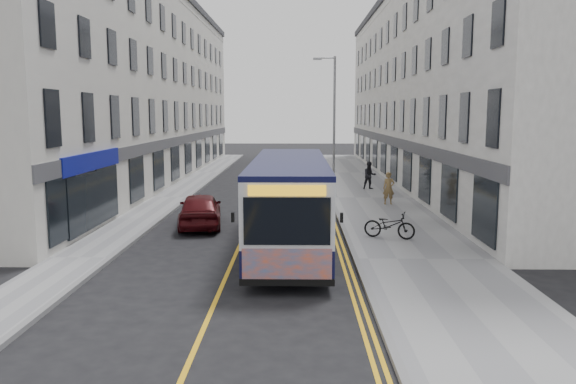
{
  "coord_description": "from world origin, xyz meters",
  "views": [
    {
      "loc": [
        2.07,
        -18.88,
        4.78
      ],
      "look_at": [
        1.72,
        3.62,
        1.6
      ],
      "focal_mm": 35.0,
      "sensor_mm": 36.0,
      "label": 1
    }
  ],
  "objects_px": {
    "pedestrian_near": "(389,188)",
    "car_white": "(313,170)",
    "car_maroon": "(200,210)",
    "bicycle": "(389,225)",
    "pedestrian_far": "(370,175)",
    "streetlamp": "(333,120)",
    "city_bus": "(290,200)"
  },
  "relations": [
    {
      "from": "car_white",
      "to": "pedestrian_near",
      "type": "bearing_deg",
      "value": -67.14
    },
    {
      "from": "streetlamp",
      "to": "bicycle",
      "type": "relative_size",
      "value": 4.18
    },
    {
      "from": "streetlamp",
      "to": "pedestrian_far",
      "type": "relative_size",
      "value": 4.71
    },
    {
      "from": "bicycle",
      "to": "pedestrian_far",
      "type": "bearing_deg",
      "value": 16.12
    },
    {
      "from": "city_bus",
      "to": "car_maroon",
      "type": "bearing_deg",
      "value": 135.97
    },
    {
      "from": "pedestrian_near",
      "to": "car_white",
      "type": "relative_size",
      "value": 0.37
    },
    {
      "from": "car_white",
      "to": "car_maroon",
      "type": "height_order",
      "value": "car_white"
    },
    {
      "from": "bicycle",
      "to": "car_white",
      "type": "height_order",
      "value": "car_white"
    },
    {
      "from": "car_maroon",
      "to": "streetlamp",
      "type": "bearing_deg",
      "value": -130.47
    },
    {
      "from": "streetlamp",
      "to": "pedestrian_near",
      "type": "distance_m",
      "value": 6.09
    },
    {
      "from": "bicycle",
      "to": "car_maroon",
      "type": "bearing_deg",
      "value": 91.2
    },
    {
      "from": "city_bus",
      "to": "pedestrian_near",
      "type": "relative_size",
      "value": 6.61
    },
    {
      "from": "bicycle",
      "to": "car_white",
      "type": "xyz_separation_m",
      "value": [
        -2.35,
        19.06,
        0.11
      ]
    },
    {
      "from": "car_white",
      "to": "pedestrian_far",
      "type": "bearing_deg",
      "value": -52.88
    },
    {
      "from": "city_bus",
      "to": "car_maroon",
      "type": "height_order",
      "value": "city_bus"
    },
    {
      "from": "city_bus",
      "to": "pedestrian_near",
      "type": "bearing_deg",
      "value": 61.14
    },
    {
      "from": "pedestrian_far",
      "to": "car_maroon",
      "type": "relative_size",
      "value": 0.39
    },
    {
      "from": "pedestrian_near",
      "to": "car_maroon",
      "type": "distance_m",
      "value": 10.29
    },
    {
      "from": "streetlamp",
      "to": "bicycle",
      "type": "height_order",
      "value": "streetlamp"
    },
    {
      "from": "pedestrian_far",
      "to": "car_white",
      "type": "xyz_separation_m",
      "value": [
        -3.36,
        5.34,
        -0.23
      ]
    },
    {
      "from": "city_bus",
      "to": "car_maroon",
      "type": "distance_m",
      "value": 5.42
    },
    {
      "from": "streetlamp",
      "to": "pedestrian_far",
      "type": "xyz_separation_m",
      "value": [
        2.4,
        1.48,
        -3.41
      ]
    },
    {
      "from": "city_bus",
      "to": "car_white",
      "type": "distance_m",
      "value": 20.21
    },
    {
      "from": "bicycle",
      "to": "car_maroon",
      "type": "height_order",
      "value": "car_maroon"
    },
    {
      "from": "pedestrian_near",
      "to": "car_maroon",
      "type": "xyz_separation_m",
      "value": [
        -8.8,
        -5.33,
        -0.22
      ]
    },
    {
      "from": "car_white",
      "to": "car_maroon",
      "type": "relative_size",
      "value": 1.04
    },
    {
      "from": "bicycle",
      "to": "streetlamp",
      "type": "bearing_deg",
      "value": 26.79
    },
    {
      "from": "pedestrian_near",
      "to": "pedestrian_far",
      "type": "xyz_separation_m",
      "value": [
        -0.24,
        5.77,
        0.02
      ]
    },
    {
      "from": "streetlamp",
      "to": "city_bus",
      "type": "bearing_deg",
      "value": -99.98
    },
    {
      "from": "pedestrian_far",
      "to": "streetlamp",
      "type": "bearing_deg",
      "value": -157.42
    },
    {
      "from": "city_bus",
      "to": "pedestrian_far",
      "type": "relative_size",
      "value": 6.45
    },
    {
      "from": "city_bus",
      "to": "pedestrian_near",
      "type": "distance_m",
      "value": 10.34
    }
  ]
}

